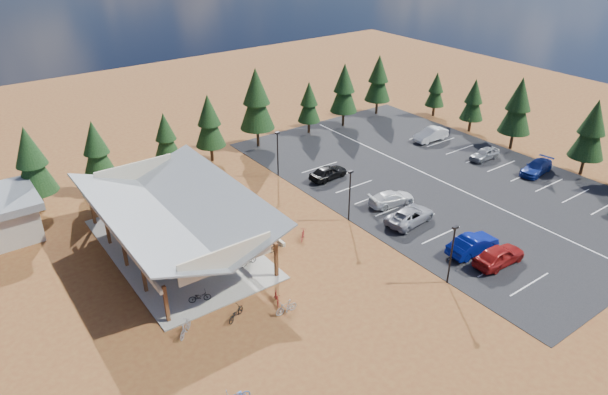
# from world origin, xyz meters

# --- Properties ---
(ground) EXTENTS (140.00, 140.00, 0.00)m
(ground) POSITION_xyz_m (0.00, 0.00, 0.00)
(ground) COLOR brown
(ground) RESTS_ON ground
(asphalt_lot) EXTENTS (27.00, 44.00, 0.04)m
(asphalt_lot) POSITION_xyz_m (18.50, 3.00, 0.02)
(asphalt_lot) COLOR black
(asphalt_lot) RESTS_ON ground
(concrete_pad) EXTENTS (10.60, 18.60, 0.10)m
(concrete_pad) POSITION_xyz_m (-10.00, 7.00, 0.05)
(concrete_pad) COLOR gray
(concrete_pad) RESTS_ON ground
(bike_pavilion) EXTENTS (11.65, 19.40, 4.97)m
(bike_pavilion) POSITION_xyz_m (-10.00, 7.00, 3.82)
(bike_pavilion) COLOR #552818
(bike_pavilion) RESTS_ON concrete_pad
(lamp_post_0) EXTENTS (0.50, 0.25, 5.14)m
(lamp_post_0) POSITION_xyz_m (5.00, -10.00, 2.98)
(lamp_post_0) COLOR black
(lamp_post_0) RESTS_ON ground
(lamp_post_1) EXTENTS (0.50, 0.25, 5.14)m
(lamp_post_1) POSITION_xyz_m (5.00, 2.00, 2.98)
(lamp_post_1) COLOR black
(lamp_post_1) RESTS_ON ground
(lamp_post_2) EXTENTS (0.50, 0.25, 5.14)m
(lamp_post_2) POSITION_xyz_m (5.00, 14.00, 2.98)
(lamp_post_2) COLOR black
(lamp_post_2) RESTS_ON ground
(trash_bin_0) EXTENTS (0.60, 0.60, 0.90)m
(trash_bin_0) POSITION_xyz_m (-3.65, 4.78, 0.45)
(trash_bin_0) COLOR #512D1D
(trash_bin_0) RESTS_ON ground
(trash_bin_1) EXTENTS (0.60, 0.60, 0.90)m
(trash_bin_1) POSITION_xyz_m (-2.26, 3.86, 0.45)
(trash_bin_1) COLOR #512D1D
(trash_bin_1) RESTS_ON ground
(pine_1) EXTENTS (3.72, 3.72, 8.67)m
(pine_1) POSITION_xyz_m (-17.84, 21.00, 5.30)
(pine_1) COLOR #382314
(pine_1) RESTS_ON ground
(pine_2) EXTENTS (3.33, 3.33, 7.77)m
(pine_2) POSITION_xyz_m (-11.78, 21.51, 4.74)
(pine_2) COLOR #382314
(pine_2) RESTS_ON ground
(pine_3) EXTENTS (2.96, 2.96, 6.89)m
(pine_3) POSITION_xyz_m (-4.22, 22.04, 4.20)
(pine_3) COLOR #382314
(pine_3) RESTS_ON ground
(pine_4) EXTENTS (3.44, 3.44, 8.01)m
(pine_4) POSITION_xyz_m (1.02, 21.91, 4.89)
(pine_4) COLOR #382314
(pine_4) RESTS_ON ground
(pine_5) EXTENTS (4.21, 4.21, 9.81)m
(pine_5) POSITION_xyz_m (7.73, 22.58, 6.00)
(pine_5) COLOR #382314
(pine_5) RESTS_ON ground
(pine_6) EXTENTS (2.95, 2.95, 6.86)m
(pine_6) POSITION_xyz_m (15.50, 22.51, 4.19)
(pine_6) COLOR #382314
(pine_6) RESTS_ON ground
(pine_7) EXTENTS (3.65, 3.65, 8.50)m
(pine_7) POSITION_xyz_m (20.89, 21.98, 5.19)
(pine_7) COLOR #382314
(pine_7) RESTS_ON ground
(pine_8) EXTENTS (3.64, 3.64, 8.48)m
(pine_8) POSITION_xyz_m (27.84, 22.88, 5.18)
(pine_8) COLOR #382314
(pine_8) RESTS_ON ground
(pine_10) EXTENTS (3.69, 3.69, 8.59)m
(pine_10) POSITION_xyz_m (32.40, -5.39, 5.25)
(pine_10) COLOR #382314
(pine_10) RESTS_ON ground
(pine_11) EXTENTS (3.82, 3.82, 8.89)m
(pine_11) POSITION_xyz_m (32.46, 3.71, 5.43)
(pine_11) COLOR #382314
(pine_11) RESTS_ON ground
(pine_12) EXTENTS (3.02, 3.02, 7.04)m
(pine_12) POSITION_xyz_m (33.08, 10.52, 4.29)
(pine_12) COLOR #382314
(pine_12) RESTS_ON ground
(pine_13) EXTENTS (2.68, 2.68, 6.25)m
(pine_13) POSITION_xyz_m (33.89, 17.54, 3.81)
(pine_13) COLOR #382314
(pine_13) RESTS_ON ground
(bike_0) EXTENTS (1.77, 1.10, 0.88)m
(bike_0) POSITION_xyz_m (-11.84, -0.80, 0.54)
(bike_0) COLOR black
(bike_0) RESTS_ON concrete_pad
(bike_1) EXTENTS (1.53, 0.48, 0.91)m
(bike_1) POSITION_xyz_m (-11.90, 3.04, 0.56)
(bike_1) COLOR #93979B
(bike_1) RESTS_ON concrete_pad
(bike_2) EXTENTS (1.78, 1.04, 0.89)m
(bike_2) POSITION_xyz_m (-10.84, 8.03, 0.54)
(bike_2) COLOR navy
(bike_2) RESTS_ON concrete_pad
(bike_3) EXTENTS (1.63, 0.52, 0.97)m
(bike_3) POSITION_xyz_m (-12.95, 14.80, 0.59)
(bike_3) COLOR maroon
(bike_3) RESTS_ON concrete_pad
(bike_4) EXTENTS (1.62, 0.78, 0.82)m
(bike_4) POSITION_xyz_m (-6.46, 1.12, 0.51)
(bike_4) COLOR black
(bike_4) RESTS_ON concrete_pad
(bike_5) EXTENTS (1.80, 0.56, 1.07)m
(bike_5) POSITION_xyz_m (-7.32, 5.23, 0.64)
(bike_5) COLOR gray
(bike_5) RESTS_ON concrete_pad
(bike_6) EXTENTS (1.80, 0.92, 0.90)m
(bike_6) POSITION_xyz_m (-7.33, 7.89, 0.55)
(bike_6) COLOR navy
(bike_6) RESTS_ON concrete_pad
(bike_7) EXTENTS (1.56, 0.63, 0.91)m
(bike_7) POSITION_xyz_m (-7.56, 12.08, 0.56)
(bike_7) COLOR maroon
(bike_7) RESTS_ON concrete_pad
(bike_9) EXTENTS (1.69, 1.62, 1.10)m
(bike_9) POSITION_xyz_m (-14.19, -3.34, 0.55)
(bike_9) COLOR gray
(bike_9) RESTS_ON ground
(bike_11) EXTENTS (1.07, 1.63, 0.96)m
(bike_11) POSITION_xyz_m (-7.23, -4.20, 0.48)
(bike_11) COLOR maroon
(bike_11) RESTS_ON ground
(bike_12) EXTENTS (1.88, 1.41, 0.95)m
(bike_12) POSITION_xyz_m (-10.56, -3.95, 0.47)
(bike_12) COLOR black
(bike_12) RESTS_ON ground
(bike_13) EXTENTS (1.79, 0.57, 1.06)m
(bike_13) POSITION_xyz_m (-7.31, -5.58, 0.53)
(bike_13) COLOR gray
(bike_13) RESTS_ON ground
(bike_14) EXTENTS (0.93, 1.67, 0.83)m
(bike_14) POSITION_xyz_m (-1.58, 7.00, 0.42)
(bike_14) COLOR #1C36A1
(bike_14) RESTS_ON ground
(bike_15) EXTENTS (1.44, 1.47, 0.96)m
(bike_15) POSITION_xyz_m (-0.49, 1.79, 0.48)
(bike_15) COLOR maroon
(bike_15) RESTS_ON ground
(bike_16) EXTENTS (1.93, 1.10, 0.96)m
(bike_16) POSITION_xyz_m (-3.23, 1.77, 0.48)
(bike_16) COLOR black
(bike_16) RESTS_ON ground
(car_0) EXTENTS (4.94, 2.12, 1.66)m
(car_0) POSITION_xyz_m (10.32, -10.77, 0.87)
(car_0) COLOR maroon
(car_0) RESTS_ON asphalt_lot
(car_1) EXTENTS (5.01, 1.89, 1.63)m
(car_1) POSITION_xyz_m (9.94, -8.41, 0.86)
(car_1) COLOR navy
(car_1) RESTS_ON asphalt_lot
(car_2) EXTENTS (5.56, 3.06, 1.48)m
(car_2) POSITION_xyz_m (9.30, -1.72, 0.78)
(car_2) COLOR #9E9FA7
(car_2) RESTS_ON asphalt_lot
(car_3) EXTENTS (5.07, 2.73, 1.40)m
(car_3) POSITION_xyz_m (10.37, 1.82, 0.74)
(car_3) COLOR silver
(car_3) RESTS_ON asphalt_lot
(car_4) EXTENTS (4.62, 2.16, 1.53)m
(car_4) POSITION_xyz_m (8.95, 10.14, 0.81)
(car_4) COLOR black
(car_4) RESTS_ON asphalt_lot
(car_7) EXTENTS (5.08, 2.62, 1.41)m
(car_7) POSITION_xyz_m (28.48, -2.37, 0.74)
(car_7) COLOR navy
(car_7) RESTS_ON asphalt_lot
(car_8) EXTENTS (4.03, 1.66, 1.37)m
(car_8) POSITION_xyz_m (27.02, 3.46, 0.72)
(car_8) COLOR gray
(car_8) RESTS_ON asphalt_lot
(car_9) EXTENTS (4.85, 1.82, 1.58)m
(car_9) POSITION_xyz_m (26.38, 11.22, 0.83)
(car_9) COLOR silver
(car_9) RESTS_ON asphalt_lot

